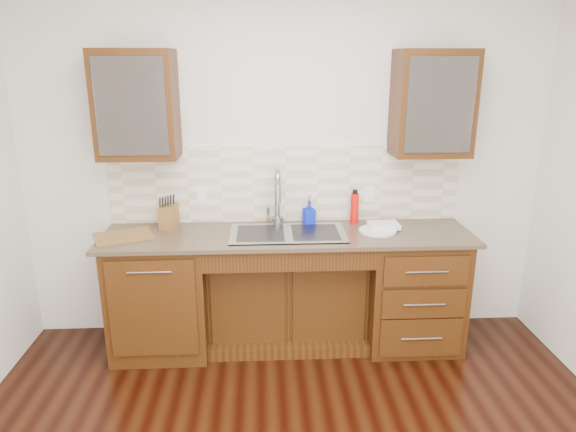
{
  "coord_description": "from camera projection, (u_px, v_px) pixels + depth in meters",
  "views": [
    {
      "loc": [
        -0.19,
        -2.12,
        2.12
      ],
      "look_at": [
        0.0,
        1.4,
        1.05
      ],
      "focal_mm": 32.0,
      "sensor_mm": 36.0,
      "label": 1
    }
  ],
  "objects": [
    {
      "name": "water_bottle",
      "position": [
        354.0,
        208.0,
        3.96
      ],
      "size": [
        0.06,
        0.06,
        0.23
      ],
      "primitive_type": "cylinder",
      "rotation": [
        0.0,
        0.0,
        -0.02
      ],
      "color": "red",
      "rests_on": "countertop"
    },
    {
      "name": "base_cabinet_center",
      "position": [
        287.0,
        297.0,
        4.01
      ],
      "size": [
        1.2,
        0.44,
        0.7
      ],
      "primitive_type": "cube",
      "color": "#593014",
      "rests_on": "ground"
    },
    {
      "name": "faucet",
      "position": [
        277.0,
        199.0,
        3.89
      ],
      "size": [
        0.04,
        0.04,
        0.4
      ],
      "primitive_type": "cylinder",
      "color": "#999993",
      "rests_on": "countertop"
    },
    {
      "name": "cutting_board",
      "position": [
        123.0,
        236.0,
        3.67
      ],
      "size": [
        0.47,
        0.41,
        0.02
      ],
      "primitive_type": "cube",
      "rotation": [
        0.0,
        0.0,
        0.4
      ],
      "color": "#905B2A",
      "rests_on": "countertop"
    },
    {
      "name": "cup_right_b",
      "position": [
        444.0,
        111.0,
        3.71
      ],
      "size": [
        0.11,
        0.11,
        0.09
      ],
      "primitive_type": "imported",
      "rotation": [
        0.0,
        0.0,
        0.15
      ],
      "color": "silver",
      "rests_on": "upper_cabinet_right"
    },
    {
      "name": "outlet_left",
      "position": [
        202.0,
        196.0,
        3.94
      ],
      "size": [
        0.08,
        0.01,
        0.12
      ],
      "primitive_type": "cube",
      "color": "white",
      "rests_on": "backsplash"
    },
    {
      "name": "base_cabinet_right",
      "position": [
        411.0,
        288.0,
        3.95
      ],
      "size": [
        0.7,
        0.62,
        0.88
      ],
      "primitive_type": "cube",
      "color": "#593014",
      "rests_on": "ground"
    },
    {
      "name": "cup_left_a",
      "position": [
        123.0,
        113.0,
        3.59
      ],
      "size": [
        0.16,
        0.16,
        0.09
      ],
      "primitive_type": "imported",
      "rotation": [
        0.0,
        0.0,
        0.4
      ],
      "color": "white",
      "rests_on": "upper_cabinet_left"
    },
    {
      "name": "soap_bottle",
      "position": [
        309.0,
        213.0,
        3.93
      ],
      "size": [
        0.1,
        0.1,
        0.18
      ],
      "primitive_type": "imported",
      "rotation": [
        0.0,
        0.0,
        0.28
      ],
      "color": "#0920D2",
      "rests_on": "countertop"
    },
    {
      "name": "sink",
      "position": [
        288.0,
        245.0,
        3.76
      ],
      "size": [
        0.84,
        0.46,
        0.19
      ],
      "primitive_type": "cube",
      "color": "#9E9EA5",
      "rests_on": "countertop"
    },
    {
      "name": "dish_towel",
      "position": [
        384.0,
        225.0,
        3.83
      ],
      "size": [
        0.23,
        0.17,
        0.04
      ],
      "primitive_type": "cube",
      "rotation": [
        0.0,
        0.0,
        0.04
      ],
      "color": "white",
      "rests_on": "plate"
    },
    {
      "name": "knife_block",
      "position": [
        169.0,
        217.0,
        3.84
      ],
      "size": [
        0.14,
        0.18,
        0.18
      ],
      "primitive_type": "cube",
      "rotation": [
        0.0,
        0.0,
        -0.25
      ],
      "color": "#A38A52",
      "rests_on": "countertop"
    },
    {
      "name": "upper_cabinet_left",
      "position": [
        137.0,
        105.0,
        3.58
      ],
      "size": [
        0.55,
        0.34,
        0.75
      ],
      "primitive_type": "cube",
      "color": "#593014",
      "rests_on": "wall_back"
    },
    {
      "name": "upper_cabinet_right",
      "position": [
        432.0,
        103.0,
        3.69
      ],
      "size": [
        0.55,
        0.34,
        0.75
      ],
      "primitive_type": "cube",
      "color": "#593014",
      "rests_on": "wall_back"
    },
    {
      "name": "backsplash",
      "position": [
        286.0,
        184.0,
        3.96
      ],
      "size": [
        2.7,
        0.02,
        0.59
      ],
      "primitive_type": "cube",
      "color": "beige",
      "rests_on": "wall_back"
    },
    {
      "name": "wall_back",
      "position": [
        285.0,
        164.0,
        3.98
      ],
      "size": [
        4.0,
        0.1,
        2.7
      ],
      "primitive_type": "cube",
      "color": "silver",
      "rests_on": "ground"
    },
    {
      "name": "plate",
      "position": [
        378.0,
        231.0,
        3.78
      ],
      "size": [
        0.31,
        0.31,
        0.02
      ],
      "primitive_type": "cylinder",
      "rotation": [
        0.0,
        0.0,
        -0.15
      ],
      "color": "silver",
      "rests_on": "countertop"
    },
    {
      "name": "filter_tap",
      "position": [
        310.0,
        209.0,
        3.94
      ],
      "size": [
        0.02,
        0.02,
        0.24
      ],
      "primitive_type": "cylinder",
      "color": "#999993",
      "rests_on": "countertop"
    },
    {
      "name": "base_cabinet_left",
      "position": [
        162.0,
        294.0,
        3.85
      ],
      "size": [
        0.7,
        0.62,
        0.88
      ],
      "primitive_type": "cube",
      "color": "#593014",
      "rests_on": "ground"
    },
    {
      "name": "cup_right_a",
      "position": [
        421.0,
        111.0,
        3.7
      ],
      "size": [
        0.14,
        0.14,
        0.09
      ],
      "primitive_type": "imported",
      "rotation": [
        0.0,
        0.0,
        -0.21
      ],
      "color": "white",
      "rests_on": "upper_cabinet_right"
    },
    {
      "name": "outlet_right",
      "position": [
        369.0,
        194.0,
        4.01
      ],
      "size": [
        0.08,
        0.01,
        0.12
      ],
      "primitive_type": "cube",
      "color": "white",
      "rests_on": "backsplash"
    },
    {
      "name": "cup_left_b",
      "position": [
        145.0,
        112.0,
        3.6
      ],
      "size": [
        0.14,
        0.14,
        0.1
      ],
      "primitive_type": "imported",
      "rotation": [
        0.0,
        0.0,
        0.36
      ],
      "color": "white",
      "rests_on": "upper_cabinet_left"
    },
    {
      "name": "countertop",
      "position": [
        288.0,
        235.0,
        3.75
      ],
      "size": [
        2.7,
        0.65,
        0.03
      ],
      "primitive_type": "cube",
      "color": "#84705B",
      "rests_on": "base_cabinet_left"
    }
  ]
}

